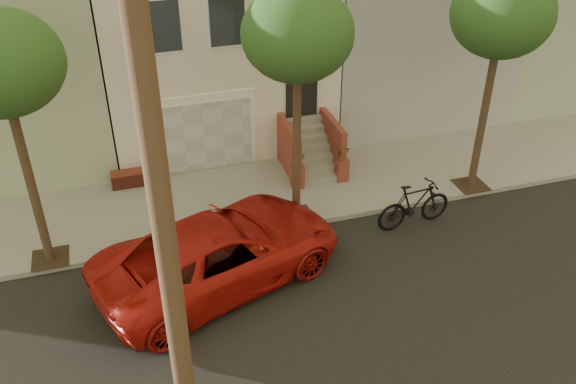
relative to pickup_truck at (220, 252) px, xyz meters
name	(u,v)px	position (x,y,z in m)	size (l,w,h in m)	color
ground	(306,323)	(1.50, -2.04, -0.84)	(90.00, 90.00, 0.00)	black
sidewalk	(249,196)	(1.50, 3.31, -0.77)	(40.00, 3.70, 0.15)	gray
house_row	(204,19)	(1.50, 9.15, 2.80)	(33.10, 11.70, 7.00)	beige
tree_left	(0,65)	(-4.00, 1.86, 4.41)	(2.70, 2.57, 6.30)	#2D2116
tree_mid	(298,36)	(2.50, 1.86, 4.41)	(2.70, 2.57, 6.30)	#2D2116
tree_right	(502,15)	(8.00, 1.86, 4.41)	(2.70, 2.57, 6.30)	#2D2116
pickup_truck	(220,252)	(0.00, 0.00, 0.00)	(2.80, 6.06, 1.68)	#AF1710
motorcycle	(414,205)	(5.49, 0.71, -0.18)	(0.63, 2.22, 1.33)	black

